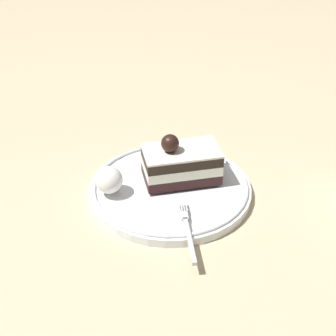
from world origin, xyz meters
TOP-DOWN VIEW (x-y plane):
  - ground_plane at (0.00, 0.00)m, footprint 2.40×2.40m
  - dessert_plate at (-0.00, -0.00)m, footprint 0.24×0.24m
  - cake_slice at (0.01, 0.02)m, footprint 0.13×0.12m
  - whipped_cream_dollop at (-0.07, -0.06)m, footprint 0.04×0.04m
  - fork at (0.07, -0.09)m, footprint 0.07×0.11m

SIDE VIEW (x-z plane):
  - ground_plane at x=0.00m, z-range 0.00..0.00m
  - dessert_plate at x=0.00m, z-range 0.00..0.02m
  - fork at x=0.07m, z-range 0.02..0.02m
  - whipped_cream_dollop at x=-0.07m, z-range 0.02..0.06m
  - cake_slice at x=0.01m, z-range 0.01..0.08m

